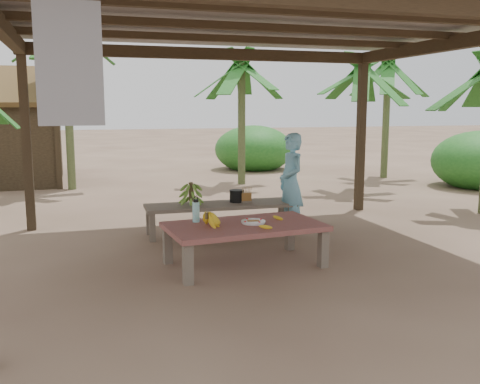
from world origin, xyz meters
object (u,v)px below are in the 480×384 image
object	(u,v)px
work_table	(244,229)
plate	(253,222)
cooking_pot	(237,196)
bench	(221,207)
water_flask	(196,211)
woman	(291,183)
ripe_banana_bunch	(207,219)

from	to	relation	value
work_table	plate	world-z (taller)	plate
plate	work_table	bearing A→B (deg)	178.86
work_table	cooking_pot	xyz separation A→B (m)	(0.41, 1.70, 0.10)
bench	plate	bearing A→B (deg)	-89.83
bench	water_flask	size ratio (longest dim) A/B	7.10
cooking_pot	woman	world-z (taller)	woman
work_table	plate	xyz separation A→B (m)	(0.11, -0.00, 0.08)
cooking_pot	plate	bearing A→B (deg)	-100.03
water_flask	bench	bearing A→B (deg)	64.04
ripe_banana_bunch	woman	world-z (taller)	woman
bench	plate	size ratio (longest dim) A/B	7.71
water_flask	cooking_pot	size ratio (longest dim) A/B	1.51
ripe_banana_bunch	cooking_pot	world-z (taller)	ripe_banana_bunch
plate	cooking_pot	world-z (taller)	cooking_pot
work_table	cooking_pot	size ratio (longest dim) A/B	9.12
ripe_banana_bunch	woman	size ratio (longest dim) A/B	0.20
work_table	water_flask	bearing A→B (deg)	146.32
work_table	water_flask	size ratio (longest dim) A/B	6.04
work_table	woman	xyz separation A→B (m)	(1.18, 1.46, 0.31)
work_table	woman	world-z (taller)	woman
plate	cooking_pot	distance (m)	1.73
work_table	bench	xyz separation A→B (m)	(0.15, 1.64, -0.04)
work_table	cooking_pot	distance (m)	1.75
work_table	ripe_banana_bunch	size ratio (longest dim) A/B	6.44
plate	water_flask	world-z (taller)	water_flask
bench	water_flask	world-z (taller)	water_flask
plate	water_flask	distance (m)	0.70
water_flask	woman	size ratio (longest dim) A/B	0.21
woman	ripe_banana_bunch	bearing A→B (deg)	-49.20
plate	woman	xyz separation A→B (m)	(1.07, 1.46, 0.22)
work_table	cooking_pot	bearing A→B (deg)	71.14
bench	cooking_pot	size ratio (longest dim) A/B	10.72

